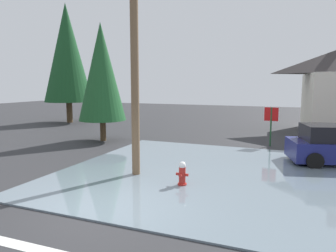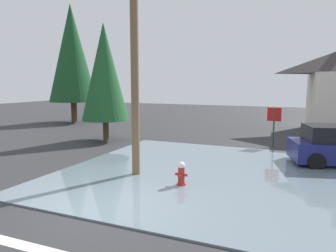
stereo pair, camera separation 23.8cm
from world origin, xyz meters
name	(u,v)px [view 1 (the left image)]	position (x,y,z in m)	size (l,w,h in m)	color
ground_plane	(97,212)	(0.00, 0.00, -0.05)	(80.00, 80.00, 0.10)	#2D2D30
flood_puddle	(204,172)	(1.67, 4.33, 0.02)	(10.02, 9.93, 0.05)	slate
lane_stop_bar	(13,243)	(-0.58, -2.11, 0.00)	(3.89, 0.30, 0.01)	silver
fire_hydrant	(182,174)	(1.42, 2.61, 0.39)	(0.40, 0.35, 0.80)	#AD231E
utility_pole	(135,62)	(-0.50, 3.15, 3.96)	(1.60, 0.28, 7.58)	brown
stop_sign_far	(271,118)	(3.52, 10.47, 1.45)	(0.74, 0.08, 2.04)	#1E4C28
pine_tree_tall_left	(101,72)	(-5.44, 8.55, 3.87)	(2.63, 2.63, 6.57)	#4C3823
pine_tree_mid_left	(67,53)	(-12.86, 14.78, 5.69)	(3.87, 3.87, 9.67)	#4C3823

